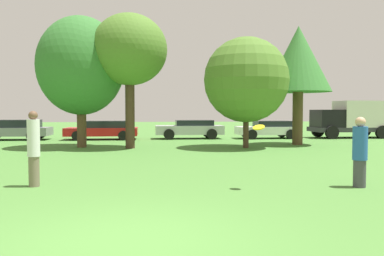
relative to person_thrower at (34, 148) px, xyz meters
name	(u,v)px	position (x,y,z in m)	size (l,w,h in m)	color
ground_plane	(125,241)	(2.45, -4.21, -0.94)	(120.00, 120.00, 0.00)	#477A33
person_thrower	(34,148)	(0.00, 0.00, 0.00)	(0.30, 0.30, 1.83)	#726651
person_catcher	(360,152)	(7.77, -0.88, -0.09)	(0.34, 0.34, 1.68)	#3F3F47
frisbee	(259,127)	(5.30, -0.88, 0.51)	(0.29, 0.27, 0.16)	yellow
tree_1	(81,66)	(-0.67, 10.29, 3.12)	(4.30, 4.30, 6.53)	brown
tree_2	(130,51)	(1.78, 9.54, 3.82)	(3.66, 3.66, 6.54)	#473323
tree_3	(246,80)	(7.47, 9.17, 2.41)	(4.19, 4.19, 5.45)	#473323
tree_4	(298,60)	(10.68, 10.63, 3.61)	(3.53, 3.53, 6.38)	brown
parked_car_grey	(15,129)	(-5.76, 15.83, -0.27)	(4.48, 2.07, 1.27)	slate
parked_car_red	(103,130)	(-0.25, 15.61, -0.31)	(4.52, 2.08, 1.20)	red
parked_car_silver	(190,129)	(5.36, 15.82, -0.27)	(4.42, 1.97, 1.22)	#B2B2B7
parked_car_white	(269,129)	(10.58, 15.52, -0.31)	(4.14, 1.92, 1.17)	silver
delivery_truck_black	(354,118)	(16.51, 15.50, 0.41)	(5.55, 2.40, 2.51)	#2D2D33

